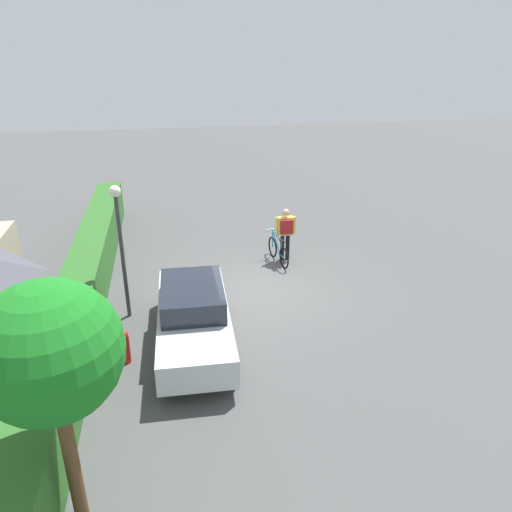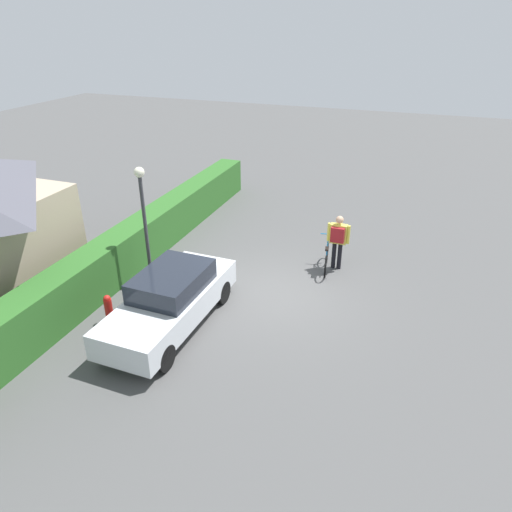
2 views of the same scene
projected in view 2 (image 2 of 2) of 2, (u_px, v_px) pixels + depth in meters
name	position (u px, v px, depth m)	size (l,w,h in m)	color
ground_plane	(277.00, 293.00, 13.39)	(60.00, 60.00, 0.00)	#4C4C4C
hedge_row	(132.00, 247.00, 14.53)	(15.80, 0.90, 1.34)	#2D6425
parked_car_near	(171.00, 299.00, 11.67)	(4.41, 1.73, 1.48)	silver
bicycle	(326.00, 258.00, 14.47)	(1.64, 0.50, 0.99)	black
person_rider	(338.00, 237.00, 14.22)	(0.36, 0.69, 1.73)	black
street_lamp	(143.00, 210.00, 12.80)	(0.28, 0.28, 3.51)	#38383D
fire_hydrant	(109.00, 309.00, 11.92)	(0.20, 0.20, 0.81)	red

